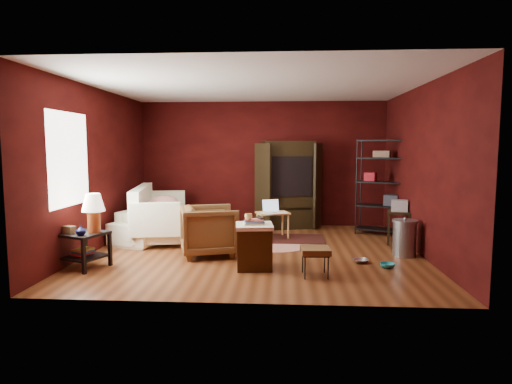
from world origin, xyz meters
TOP-DOWN VIEW (x-y plane):
  - room at (-0.04, -0.01)m, footprint 5.54×5.04m
  - sofa at (-1.99, 0.97)m, footprint 1.20×2.14m
  - armchair at (-0.74, -0.32)m, footprint 1.04×1.07m
  - pet_bowl_steel at (1.68, -0.66)m, footprint 0.24×0.10m
  - pet_bowl_turquoise at (2.02, -0.91)m, footprint 0.22×0.07m
  - vase at (-2.40, -1.39)m, footprint 0.14×0.15m
  - mug at (-0.03, -1.09)m, footprint 0.14×0.12m
  - side_table at (-2.38, -1.17)m, footprint 0.72×0.72m
  - sofa_cushions at (-1.99, 0.95)m, footprint 1.27×2.33m
  - hamper at (0.05, -1.05)m, footprint 0.59×0.59m
  - footstool at (0.92, -1.39)m, footprint 0.41×0.41m
  - rug_round at (0.30, 0.55)m, footprint 1.86×1.86m
  - rug_oriental at (0.62, 0.95)m, footprint 1.31×0.88m
  - laptop_desk at (0.27, 1.02)m, footprint 0.71×0.62m
  - tv_armoire at (0.58, 2.18)m, footprint 1.47×1.00m
  - wire_shelving at (2.47, 1.55)m, footprint 1.03×0.75m
  - small_stand at (2.60, 0.69)m, footprint 0.50×0.50m
  - trash_can at (2.47, -0.18)m, footprint 0.45×0.45m

SIDE VIEW (x-z plane):
  - rug_round at x=0.30m, z-range 0.00..0.01m
  - rug_oriental at x=0.62m, z-range 0.01..0.02m
  - pet_bowl_turquoise at x=2.02m, z-range 0.00..0.22m
  - pet_bowl_steel at x=1.68m, z-range 0.00..0.24m
  - trash_can at x=2.47m, z-range -0.02..0.62m
  - hamper at x=0.05m, z-range -0.03..0.72m
  - footstool at x=0.92m, z-range 0.15..0.55m
  - sofa at x=-1.99m, z-range 0.00..0.81m
  - armchair at x=-0.74m, z-range 0.00..0.90m
  - sofa_cushions at x=-1.99m, z-range -0.01..0.92m
  - laptop_desk at x=0.27m, z-range 0.09..0.84m
  - vase at x=-2.40m, z-range 0.53..0.67m
  - small_stand at x=2.60m, z-range 0.20..1.02m
  - side_table at x=-2.38m, z-range 0.11..1.21m
  - mug at x=-0.03m, z-range 0.73..0.84m
  - tv_armoire at x=0.58m, z-range 0.04..1.95m
  - wire_shelving at x=2.47m, z-range 0.09..2.03m
  - room at x=-0.04m, z-range -0.02..2.82m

